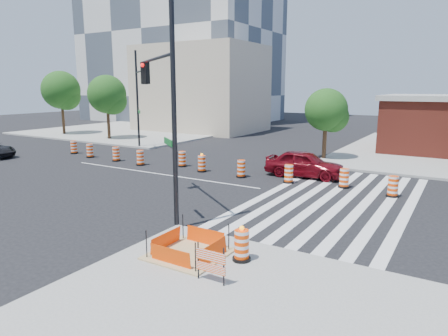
% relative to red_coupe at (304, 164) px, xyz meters
% --- Properties ---
extents(ground, '(120.00, 120.00, 0.00)m').
position_rel_red_coupe_xyz_m(ground, '(-7.94, -3.91, -0.78)').
color(ground, black).
rests_on(ground, ground).
extents(sidewalk_nw, '(22.00, 22.00, 0.15)m').
position_rel_red_coupe_xyz_m(sidewalk_nw, '(-25.94, 14.09, -0.71)').
color(sidewalk_nw, gray).
rests_on(sidewalk_nw, ground).
extents(crosswalk_east, '(6.75, 13.50, 0.01)m').
position_rel_red_coupe_xyz_m(crosswalk_east, '(3.01, -3.91, -0.78)').
color(crosswalk_east, silver).
rests_on(crosswalk_east, ground).
extents(lane_centerline, '(14.00, 0.12, 0.01)m').
position_rel_red_coupe_xyz_m(lane_centerline, '(-7.94, -3.91, -0.78)').
color(lane_centerline, silver).
rests_on(lane_centerline, ground).
extents(excavation_pit, '(2.20, 2.20, 0.90)m').
position_rel_red_coupe_xyz_m(excavation_pit, '(1.06, -12.91, -0.56)').
color(excavation_pit, tan).
rests_on(excavation_pit, ground).
extents(beige_midrise, '(14.00, 10.00, 10.00)m').
position_rel_red_coupe_xyz_m(beige_midrise, '(-19.94, 18.09, 4.22)').
color(beige_midrise, '#BCA990').
rests_on(beige_midrise, ground).
extents(red_coupe, '(4.69, 2.12, 1.56)m').
position_rel_red_coupe_xyz_m(red_coupe, '(0.00, 0.00, 0.00)').
color(red_coupe, '#600811').
rests_on(red_coupe, ground).
extents(signal_pole_se, '(4.94, 3.75, 8.02)m').
position_rel_red_coupe_xyz_m(signal_pole_se, '(-2.32, -9.91, 4.14)').
color(signal_pole_se, black).
rests_on(signal_pole_se, ground).
extents(signal_pole_nw, '(4.78, 4.04, 8.09)m').
position_rel_red_coupe_xyz_m(signal_pole_nw, '(-15.12, 2.40, 4.18)').
color(signal_pole_nw, black).
rests_on(signal_pole_nw, ground).
extents(pit_drum, '(0.55, 0.55, 1.09)m').
position_rel_red_coupe_xyz_m(pit_drum, '(2.65, -12.42, -0.18)').
color(pit_drum, black).
rests_on(pit_drum, ground).
extents(barricade, '(0.89, 0.05, 1.05)m').
position_rel_red_coupe_xyz_m(barricade, '(2.61, -14.03, -0.06)').
color(barricade, '#FF4405').
rests_on(barricade, ground).
extents(tree_north_a, '(4.08, 4.08, 6.94)m').
position_rel_red_coupe_xyz_m(tree_north_a, '(-30.04, 6.16, 3.88)').
color(tree_north_a, '#382314').
rests_on(tree_north_a, ground).
extents(tree_north_b, '(3.76, 3.76, 6.40)m').
position_rel_red_coupe_xyz_m(tree_north_b, '(-22.62, 5.84, 3.51)').
color(tree_north_b, '#382314').
rests_on(tree_north_b, ground).
extents(tree_north_c, '(3.08, 3.03, 5.15)m').
position_rel_red_coupe_xyz_m(tree_north_c, '(-0.71, 6.11, 2.67)').
color(tree_north_c, '#382314').
rests_on(tree_north_c, ground).
extents(median_drum_0, '(0.60, 0.60, 1.02)m').
position_rel_red_coupe_xyz_m(median_drum_0, '(-18.64, -1.61, -0.30)').
color(median_drum_0, black).
rests_on(median_drum_0, ground).
extents(median_drum_1, '(0.60, 0.60, 1.02)m').
position_rel_red_coupe_xyz_m(median_drum_1, '(-16.12, -2.14, -0.30)').
color(median_drum_1, black).
rests_on(median_drum_1, ground).
extents(median_drum_2, '(0.60, 0.60, 1.02)m').
position_rel_red_coupe_xyz_m(median_drum_2, '(-13.29, -2.20, -0.30)').
color(median_drum_2, black).
rests_on(median_drum_2, ground).
extents(median_drum_3, '(0.60, 0.60, 1.02)m').
position_rel_red_coupe_xyz_m(median_drum_3, '(-10.75, -2.43, -0.30)').
color(median_drum_3, black).
rests_on(median_drum_3, ground).
extents(median_drum_4, '(0.60, 0.60, 1.02)m').
position_rel_red_coupe_xyz_m(median_drum_4, '(-8.04, -1.31, -0.30)').
color(median_drum_4, black).
rests_on(median_drum_4, ground).
extents(median_drum_5, '(0.60, 0.60, 1.18)m').
position_rel_red_coupe_xyz_m(median_drum_5, '(-5.99, -1.99, -0.29)').
color(median_drum_5, black).
rests_on(median_drum_5, ground).
extents(median_drum_6, '(0.60, 0.60, 1.02)m').
position_rel_red_coupe_xyz_m(median_drum_6, '(-3.11, -2.08, -0.30)').
color(median_drum_6, black).
rests_on(median_drum_6, ground).
extents(median_drum_7, '(0.60, 0.60, 1.02)m').
position_rel_red_coupe_xyz_m(median_drum_7, '(-0.18, -1.95, -0.30)').
color(median_drum_7, black).
rests_on(median_drum_7, ground).
extents(median_drum_8, '(0.60, 0.60, 1.02)m').
position_rel_red_coupe_xyz_m(median_drum_8, '(2.73, -1.43, -0.30)').
color(median_drum_8, black).
rests_on(median_drum_8, ground).
extents(median_drum_9, '(0.60, 0.60, 1.02)m').
position_rel_red_coupe_xyz_m(median_drum_9, '(5.22, -1.98, -0.30)').
color(median_drum_9, black).
rests_on(median_drum_9, ground).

